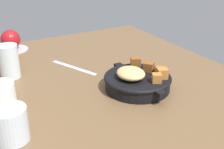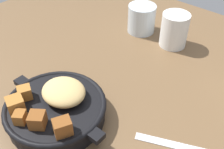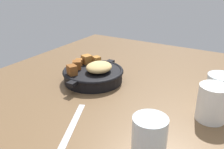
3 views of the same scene
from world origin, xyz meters
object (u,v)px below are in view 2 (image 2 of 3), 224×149
Objects in this scene: cast_iron_skillet at (56,108)px; butter_knife at (189,148)px; water_glass_short at (142,19)px; white_creamer_pitcher at (174,30)px.

cast_iron_skillet reaches higher than butter_knife.
butter_knife is at bearing -42.04° from water_glass_short.
white_creamer_pitcher is (11.04, -0.34, 0.62)cm from water_glass_short.
cast_iron_skillet is 39.64cm from water_glass_short.
cast_iron_skillet is at bearing -179.90° from butter_knife.
butter_knife is 2.18× the size of white_creamer_pitcher.
water_glass_short is 0.87× the size of white_creamer_pitcher.
water_glass_short is at bearing 114.39° from butter_knife.
water_glass_short is (-6.96, 39.00, 1.17)cm from cast_iron_skillet.
cast_iron_skillet is at bearing -96.02° from white_creamer_pitcher.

